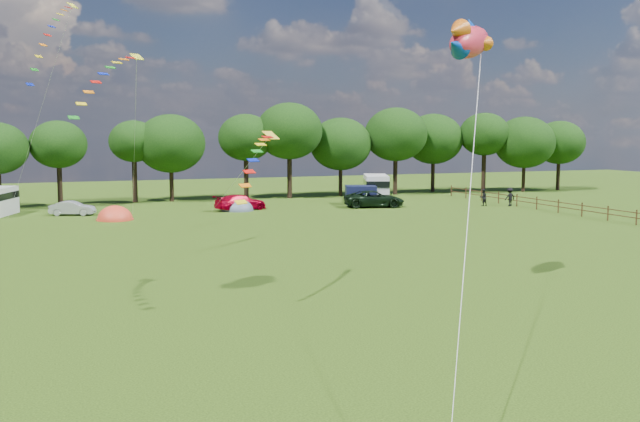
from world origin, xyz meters
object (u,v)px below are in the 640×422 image
object	(u,v)px
tent_orange	(115,220)
fish_kite	(467,41)
walker_a	(483,197)
car_b	(72,208)
tent_greyblue	(238,210)
walker_b	(510,197)
car_c	(241,202)
car_d	(374,199)
campervan_d	(376,187)

from	to	relation	value
tent_orange	fish_kite	distance (m)	36.72
fish_kite	walker_a	size ratio (longest dim) A/B	2.24
car_b	walker_a	distance (m)	37.83
tent_greyblue	walker_a	xyz separation A→B (m)	(23.19, -4.49, 0.81)
tent_greyblue	walker_b	xyz separation A→B (m)	(25.51, -5.52, 0.87)
car_c	car_b	bearing A→B (deg)	70.86
car_c	tent_orange	distance (m)	11.99
car_c	car_d	bearing A→B (deg)	-114.00
car_c	walker_a	size ratio (longest dim) A/B	2.84
campervan_d	fish_kite	distance (m)	43.76
car_b	walker_b	distance (m)	40.29
tent_greyblue	car_b	bearing A→B (deg)	174.80
car_c	fish_kite	size ratio (longest dim) A/B	1.27
tent_orange	fish_kite	bearing A→B (deg)	-69.88
tent_greyblue	walker_a	world-z (taller)	walker_a
tent_orange	walker_a	xyz separation A→B (m)	(34.25, -1.14, 0.81)
car_d	walker_a	xyz separation A→B (m)	(10.30, -2.76, 0.04)
fish_kite	walker_b	distance (m)	40.58
car_c	walker_b	xyz separation A→B (m)	(25.16, -5.77, 0.19)
car_c	tent_greyblue	world-z (taller)	car_c
tent_orange	car_b	bearing A→B (deg)	124.03
tent_orange	walker_b	distance (m)	36.65
tent_orange	fish_kite	xyz separation A→B (m)	(12.06, -32.91, 10.92)
car_d	campervan_d	distance (m)	6.27
walker_b	campervan_d	bearing A→B (deg)	-50.74
tent_orange	tent_greyblue	xyz separation A→B (m)	(11.06, 3.34, 0.00)
car_b	tent_greyblue	distance (m)	14.26
tent_orange	tent_greyblue	world-z (taller)	tent_orange
car_c	campervan_d	distance (m)	15.78
campervan_d	fish_kite	xyz separation A→B (m)	(-14.70, -40.10, 9.49)
car_b	fish_kite	distance (m)	41.80
car_d	campervan_d	size ratio (longest dim) A/B	0.97
car_b	walker_a	world-z (taller)	walker_a
campervan_d	tent_orange	distance (m)	27.74
walker_b	car_c	bearing A→B (deg)	-20.01
car_c	tent_orange	xyz separation A→B (m)	(-11.41, -3.59, -0.69)
tent_greyblue	walker_a	size ratio (longest dim) A/B	1.95
campervan_d	walker_b	bearing A→B (deg)	-112.86
campervan_d	fish_kite	world-z (taller)	fish_kite
car_d	tent_orange	xyz separation A→B (m)	(-23.95, -1.62, -0.77)
car_d	campervan_d	bearing A→B (deg)	-14.27
walker_a	walker_b	bearing A→B (deg)	149.93
walker_b	tent_greyblue	bearing A→B (deg)	-19.30
car_b	campervan_d	xyz separation A→B (m)	(29.89, 2.56, 0.83)
fish_kite	walker_b	xyz separation A→B (m)	(24.52, 30.74, -10.05)
campervan_d	walker_b	world-z (taller)	campervan_d
fish_kite	walker_b	size ratio (longest dim) A/B	2.09
car_d	campervan_d	xyz separation A→B (m)	(2.80, 5.57, 0.66)
car_d	walker_a	distance (m)	10.66
walker_b	walker_a	bearing A→B (deg)	-31.05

